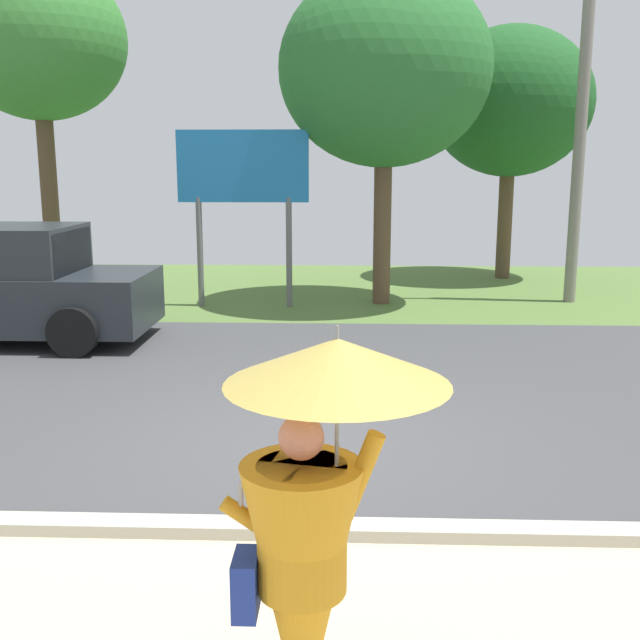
# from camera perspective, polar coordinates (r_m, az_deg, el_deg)

# --- Properties ---
(ground_plane) EXTENTS (40.00, 22.00, 0.20)m
(ground_plane) POSITION_cam_1_polar(r_m,az_deg,el_deg) (10.80, -0.15, -3.87)
(ground_plane) COLOR #424244
(monk_pedestrian) EXTENTS (1.11, 1.06, 2.13)m
(monk_pedestrian) POSITION_cam_1_polar(r_m,az_deg,el_deg) (3.79, -0.70, -15.38)
(monk_pedestrian) COLOR orange
(monk_pedestrian) RESTS_ON ground_plane
(utility_pole) EXTENTS (1.80, 0.24, 7.75)m
(utility_pole) POSITION_cam_1_polar(r_m,az_deg,el_deg) (16.58, 19.18, 15.26)
(utility_pole) COLOR gray
(utility_pole) RESTS_ON ground_plane
(roadside_billboard) EXTENTS (2.60, 0.12, 3.50)m
(roadside_billboard) POSITION_cam_1_polar(r_m,az_deg,el_deg) (15.23, -5.83, 10.51)
(roadside_billboard) COLOR slate
(roadside_billboard) RESTS_ON ground_plane
(tree_left_far) EXTENTS (4.20, 4.20, 6.58)m
(tree_left_far) POSITION_cam_1_polar(r_m,az_deg,el_deg) (15.68, 4.91, 18.28)
(tree_left_far) COLOR brown
(tree_left_far) RESTS_ON ground_plane
(tree_center_back) EXTENTS (3.94, 3.94, 6.11)m
(tree_center_back) POSITION_cam_1_polar(r_m,az_deg,el_deg) (19.68, 14.18, 15.59)
(tree_center_back) COLOR brown
(tree_center_back) RESTS_ON ground_plane
(tree_right_mid) EXTENTS (3.61, 3.61, 7.02)m
(tree_right_mid) POSITION_cam_1_polar(r_m,az_deg,el_deg) (17.66, -20.45, 19.09)
(tree_right_mid) COLOR brown
(tree_right_mid) RESTS_ON ground_plane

